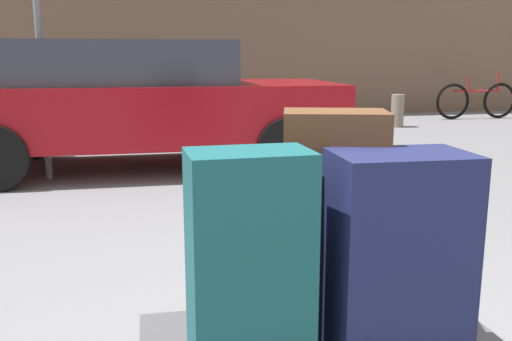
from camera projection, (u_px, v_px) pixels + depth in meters
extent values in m
cube|color=black|center=(332.00, 250.00, 1.88)|extent=(0.39, 0.27, 0.57)
cube|color=#191E47|center=(397.00, 260.00, 1.66)|extent=(0.40, 0.27, 0.65)
cube|color=#144C51|center=(249.00, 270.00, 1.55)|extent=(0.34, 0.23, 0.68)
cube|color=#51331E|center=(335.00, 139.00, 1.80)|extent=(0.38, 0.30, 0.18)
cube|color=maroon|center=(146.00, 112.00, 6.29)|extent=(4.30, 1.80, 0.64)
cube|color=#2D333D|center=(121.00, 62.00, 6.13)|extent=(2.41, 1.59, 0.46)
cylinder|color=black|center=(255.00, 128.00, 7.44)|extent=(0.64, 0.22, 0.64)
cylinder|color=black|center=(286.00, 148.00, 5.81)|extent=(0.64, 0.22, 0.64)
cylinder|color=black|center=(30.00, 133.00, 6.90)|extent=(0.64, 0.22, 0.64)
torus|color=black|center=(453.00, 101.00, 11.18)|extent=(0.72, 0.07, 0.72)
torus|color=black|center=(499.00, 101.00, 11.37)|extent=(0.72, 0.07, 0.72)
cylinder|color=maroon|center=(477.00, 91.00, 11.23)|extent=(1.00, 0.05, 0.04)
cylinder|color=maroon|center=(469.00, 84.00, 11.16)|extent=(0.04, 0.04, 0.30)
cylinder|color=maroon|center=(498.00, 81.00, 11.27)|extent=(0.04, 0.04, 0.40)
cylinder|color=#72665B|center=(333.00, 112.00, 9.75)|extent=(0.23, 0.23, 0.58)
cylinder|color=#72665B|center=(397.00, 111.00, 9.98)|extent=(0.23, 0.23, 0.58)
cylinder|color=slate|center=(41.00, 57.00, 5.60)|extent=(0.07, 0.07, 2.50)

